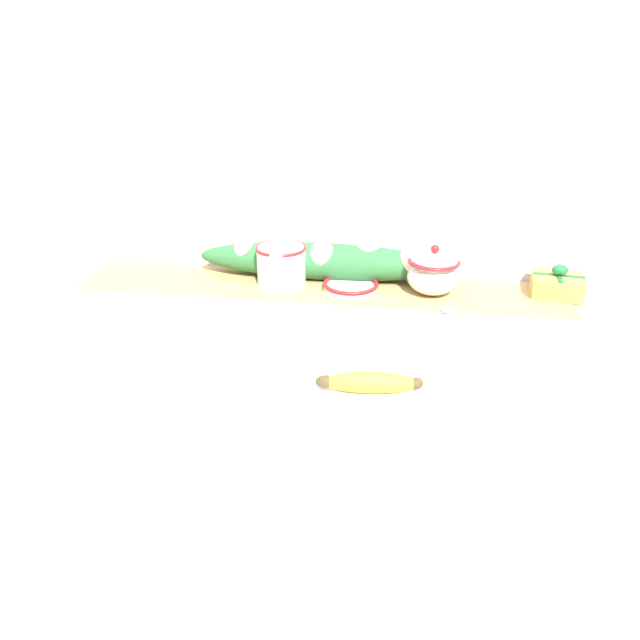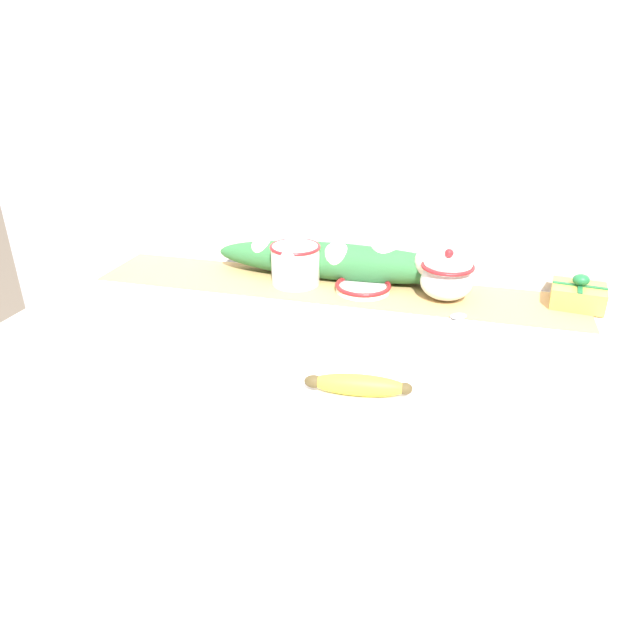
{
  "view_description": "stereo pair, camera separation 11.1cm",
  "coord_description": "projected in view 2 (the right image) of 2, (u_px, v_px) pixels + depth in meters",
  "views": [
    {
      "loc": [
        0.19,
        -1.02,
        1.43
      ],
      "look_at": [
        0.04,
        -0.03,
        0.95
      ],
      "focal_mm": 32.0,
      "sensor_mm": 36.0,
      "label": 1
    },
    {
      "loc": [
        0.3,
        -1.0,
        1.43
      ],
      "look_at": [
        0.04,
        -0.03,
        0.95
      ],
      "focal_mm": 32.0,
      "sensor_mm": 36.0,
      "label": 2
    }
  ],
  "objects": [
    {
      "name": "gift_box",
      "position": [
        578.0,
        295.0,
        1.28
      ],
      "size": [
        0.12,
        0.11,
        0.07
      ],
      "rotation": [
        0.0,
        0.0,
        -0.12
      ],
      "color": "gold",
      "rests_on": "countertop"
    },
    {
      "name": "sugar_bowl",
      "position": [
        447.0,
        277.0,
        1.3
      ],
      "size": [
        0.12,
        0.12,
        0.12
      ],
      "color": "white",
      "rests_on": "countertop"
    },
    {
      "name": "banana",
      "position": [
        358.0,
        385.0,
        0.96
      ],
      "size": [
        0.18,
        0.06,
        0.04
      ],
      "rotation": [
        0.0,
        0.0,
        0.11
      ],
      "color": "yellow",
      "rests_on": "countertop"
    },
    {
      "name": "spoon",
      "position": [
        452.0,
        317.0,
        1.23
      ],
      "size": [
        0.17,
        0.12,
        0.01
      ],
      "rotation": [
        0.0,
        0.0,
        0.6
      ],
      "color": "#B7B7BC",
      "rests_on": "countertop"
    },
    {
      "name": "poinsettia_garland",
      "position": [
        342.0,
        260.0,
        1.41
      ],
      "size": [
        0.64,
        0.11,
        0.11
      ],
      "color": "#2D6B38",
      "rests_on": "countertop"
    },
    {
      "name": "cream_pitcher",
      "position": [
        295.0,
        263.0,
        1.39
      ],
      "size": [
        0.12,
        0.14,
        0.1
      ],
      "color": "white",
      "rests_on": "countertop"
    },
    {
      "name": "back_wall",
      "position": [
        347.0,
        154.0,
        1.38
      ],
      "size": [
        2.08,
        0.04,
        2.4
      ],
      "primitive_type": "cube",
      "color": "silver",
      "rests_on": "ground_plane"
    },
    {
      "name": "ground_plane",
      "position": [
        307.0,
        627.0,
        1.56
      ],
      "size": [
        12.0,
        12.0,
        0.0
      ],
      "primitive_type": "plane",
      "color": "#7A6B5B"
    },
    {
      "name": "small_dish",
      "position": [
        363.0,
        287.0,
        1.36
      ],
      "size": [
        0.13,
        0.13,
        0.02
      ],
      "color": "white",
      "rests_on": "countertop"
    },
    {
      "name": "table_runner",
      "position": [
        333.0,
        287.0,
        1.39
      ],
      "size": [
        1.18,
        0.2,
        0.0
      ],
      "primitive_type": "cube",
      "color": "tan",
      "rests_on": "countertop"
    },
    {
      "name": "countertop",
      "position": [
        306.0,
        501.0,
        1.36
      ],
      "size": [
        1.28,
        0.73,
        0.9
      ],
      "primitive_type": "cube",
      "color": "silver",
      "rests_on": "ground_plane"
    }
  ]
}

